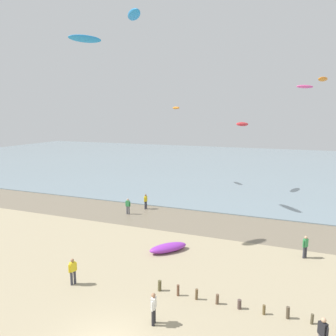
{
  "coord_description": "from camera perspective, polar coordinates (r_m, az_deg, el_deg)",
  "views": [
    {
      "loc": [
        7.41,
        -10.91,
        10.55
      ],
      "look_at": [
        -0.68,
        9.92,
        6.8
      ],
      "focal_mm": 34.21,
      "sensor_mm": 36.0,
      "label": 1
    }
  ],
  "objects": [
    {
      "name": "person_trailing_behind",
      "position": [
        26.4,
        23.27,
        -12.67
      ],
      "size": [
        0.4,
        0.47,
        1.71
      ],
      "color": "#383842",
      "rests_on": "ground"
    },
    {
      "name": "grounded_kite",
      "position": [
        25.63,
        0.03,
        -14.01
      ],
      "size": [
        2.93,
        3.07,
        0.62
      ],
      "primitive_type": "ellipsoid",
      "rotation": [
        0.0,
        0.0,
        0.84
      ],
      "color": "purple",
      "rests_on": "ground"
    },
    {
      "name": "groyne_near",
      "position": [
        19.49,
        26.94,
        -23.29
      ],
      "size": [
        19.62,
        0.37,
        0.71
      ],
      "color": "brown",
      "rests_on": "ground"
    },
    {
      "name": "person_right_flank",
      "position": [
        34.59,
        -7.15,
        -6.71
      ],
      "size": [
        0.57,
        0.25,
        1.71
      ],
      "color": "#4C4C56",
      "rests_on": "ground"
    },
    {
      "name": "person_by_waterline",
      "position": [
        21.79,
        -16.6,
        -17.12
      ],
      "size": [
        0.36,
        0.52,
        1.71
      ],
      "color": "#383842",
      "rests_on": "ground"
    },
    {
      "name": "kite_aloft_1",
      "position": [
        39.4,
        23.2,
        13.18
      ],
      "size": [
        2.18,
        2.02,
        0.38
      ],
      "primitive_type": "ellipsoid",
      "rotation": [
        -0.03,
        0.0,
        0.71
      ],
      "color": "#E54C99"
    },
    {
      "name": "wet_sand_strip",
      "position": [
        32.13,
        6.79,
        -9.69
      ],
      "size": [
        120.0,
        7.04,
        0.01
      ],
      "primitive_type": "cube",
      "color": "#7A6D59",
      "rests_on": "ground"
    },
    {
      "name": "person_nearest_camera",
      "position": [
        36.25,
        -4.0,
        -5.9
      ],
      "size": [
        0.28,
        0.56,
        1.71
      ],
      "color": "#383842",
      "rests_on": "ground"
    },
    {
      "name": "sea",
      "position": [
        69.16,
        14.81,
        0.48
      ],
      "size": [
        160.0,
        70.0,
        0.1
      ],
      "primitive_type": "cube",
      "color": "gray",
      "rests_on": "ground"
    },
    {
      "name": "kite_aloft_5",
      "position": [
        48.35,
        1.43,
        10.65
      ],
      "size": [
        2.09,
        2.43,
        0.42
      ],
      "primitive_type": "ellipsoid",
      "rotation": [
        -0.04,
        0.0,
        5.35
      ],
      "color": "orange"
    },
    {
      "name": "person_left_flank",
      "position": [
        17.41,
        25.83,
        -25.09
      ],
      "size": [
        0.42,
        0.44,
        1.71
      ],
      "color": "#4C4C56",
      "rests_on": "ground"
    },
    {
      "name": "kite_aloft_3",
      "position": [
        37.04,
        -6.1,
        25.53
      ],
      "size": [
        3.27,
        3.53,
        0.99
      ],
      "primitive_type": "ellipsoid",
      "rotation": [
        0.43,
        0.0,
        2.27
      ],
      "color": "#2384D1"
    },
    {
      "name": "kite_aloft_4",
      "position": [
        27.28,
        -14.59,
        21.39
      ],
      "size": [
        2.33,
        2.57,
        0.66
      ],
      "primitive_type": "ellipsoid",
      "rotation": [
        0.35,
        0.0,
        4.03
      ],
      "color": "#2384D1"
    },
    {
      "name": "person_mid_beach",
      "position": [
        17.62,
        -2.59,
        -23.6
      ],
      "size": [
        0.27,
        0.57,
        1.71
      ],
      "color": "#232328",
      "rests_on": "ground"
    },
    {
      "name": "kite_aloft_0",
      "position": [
        45.05,
        13.12,
        7.62
      ],
      "size": [
        1.97,
        3.4,
        0.72
      ],
      "primitive_type": "ellipsoid",
      "rotation": [
        -0.21,
        0.0,
        4.43
      ],
      "color": "red"
    },
    {
      "name": "kite_aloft_2",
      "position": [
        52.62,
        25.87,
        14.06
      ],
      "size": [
        2.1,
        3.21,
        0.84
      ],
      "primitive_type": "ellipsoid",
      "rotation": [
        0.42,
        0.0,
        4.34
      ],
      "color": "orange"
    }
  ]
}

